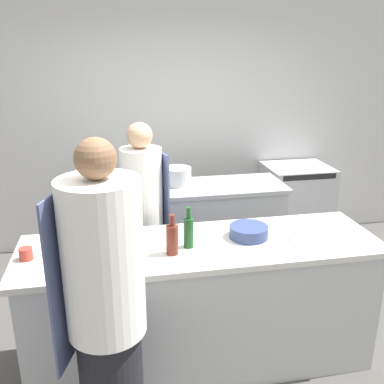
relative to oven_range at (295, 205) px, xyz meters
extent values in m
plane|color=#4C4947|center=(-1.49, -1.77, -0.46)|extent=(16.00, 16.00, 0.00)
cube|color=silver|center=(-1.49, 0.36, 0.94)|extent=(8.00, 0.06, 2.80)
cube|color=#B7BABC|center=(-1.49, -1.77, -0.01)|extent=(2.34, 0.70, 0.89)
cube|color=silver|center=(-1.49, -1.77, 0.45)|extent=(2.43, 0.73, 0.04)
cube|color=#B7BABC|center=(-1.25, -0.52, -0.01)|extent=(1.59, 0.58, 0.89)
cube|color=#B7BABC|center=(-1.25, -0.52, 0.45)|extent=(1.66, 0.60, 0.04)
cube|color=#B7BABC|center=(0.00, 0.00, 0.00)|extent=(0.71, 0.61, 0.92)
cube|color=black|center=(0.00, -0.30, -0.21)|extent=(0.57, 0.01, 0.32)
cube|color=black|center=(0.00, -0.30, 0.42)|extent=(0.60, 0.01, 0.06)
cylinder|color=white|center=(-2.12, -2.46, 0.77)|extent=(0.39, 0.39, 0.79)
cube|color=#4C567F|center=(-2.31, -2.40, 0.66)|extent=(0.12, 0.36, 0.89)
sphere|color=brown|center=(-2.12, -2.46, 1.26)|extent=(0.19, 0.19, 0.19)
cylinder|color=black|center=(-1.83, -1.10, -0.08)|extent=(0.28, 0.28, 0.76)
cylinder|color=white|center=(-1.83, -1.10, 0.65)|extent=(0.33, 0.33, 0.69)
cube|color=#4C567F|center=(-1.67, -1.06, 0.55)|extent=(0.09, 0.30, 0.80)
sphere|color=tan|center=(-1.83, -1.10, 1.09)|extent=(0.20, 0.20, 0.20)
cylinder|color=#19471E|center=(-1.59, -1.80, 0.57)|extent=(0.07, 0.07, 0.20)
cylinder|color=#19471E|center=(-1.59, -1.80, 0.71)|extent=(0.03, 0.03, 0.08)
cylinder|color=black|center=(-2.31, -1.61, 0.54)|extent=(0.08, 0.08, 0.13)
cylinder|color=black|center=(-2.31, -1.61, 0.63)|extent=(0.04, 0.04, 0.05)
cylinder|color=#5B2319|center=(-1.71, -1.88, 0.57)|extent=(0.08, 0.08, 0.19)
cylinder|color=#5B2319|center=(-1.71, -1.88, 0.70)|extent=(0.03, 0.03, 0.08)
cylinder|color=navy|center=(-1.15, -1.74, 0.51)|extent=(0.27, 0.27, 0.08)
cylinder|color=#B7BABC|center=(-2.17, -1.76, 0.52)|extent=(0.28, 0.28, 0.09)
cylinder|color=#B2382D|center=(-2.61, -1.79, 0.51)|extent=(0.08, 0.08, 0.08)
cube|color=white|center=(-0.72, -1.85, 0.48)|extent=(0.35, 0.27, 0.01)
cylinder|color=#B7BABC|center=(-1.45, -0.45, 0.56)|extent=(0.27, 0.27, 0.17)
camera|label=1|loc=(-2.05, -4.32, 1.72)|focal=40.00mm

